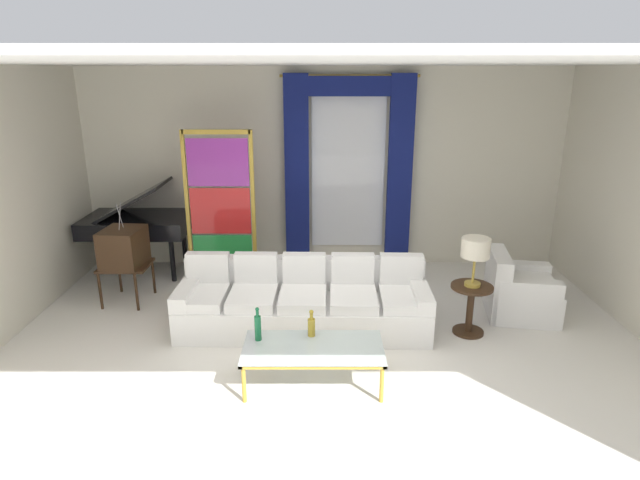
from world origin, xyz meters
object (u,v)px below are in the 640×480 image
(armchair_white, at_px, (519,293))
(table_lamp_brass, at_px, (477,250))
(couch_white_long, at_px, (305,302))
(vintage_tv, at_px, (125,249))
(stained_glass_divider, at_px, (222,214))
(peacock_figurine, at_px, (258,281))
(round_side_table, at_px, (472,305))
(bottle_blue_decanter, at_px, (259,327))
(grand_piano, at_px, (140,221))
(coffee_table, at_px, (315,350))
(bottle_crystal_tall, at_px, (313,326))

(armchair_white, relative_size, table_lamp_brass, 1.64)
(couch_white_long, xyz_separation_m, vintage_tv, (-2.36, 0.73, 0.42))
(stained_glass_divider, height_order, peacock_figurine, stained_glass_divider)
(armchair_white, xyz_separation_m, round_side_table, (-0.73, -0.50, 0.07))
(bottle_blue_decanter, distance_m, armchair_white, 3.40)
(peacock_figurine, distance_m, grand_piano, 2.11)
(couch_white_long, distance_m, coffee_table, 1.25)
(coffee_table, bearing_deg, couch_white_long, 95.81)
(stained_glass_divider, bearing_deg, armchair_white, -13.62)
(peacock_figurine, bearing_deg, couch_white_long, -52.97)
(round_side_table, bearing_deg, vintage_tv, 168.01)
(vintage_tv, height_order, armchair_white, vintage_tv)
(coffee_table, relative_size, vintage_tv, 1.00)
(bottle_blue_decanter, height_order, grand_piano, grand_piano)
(couch_white_long, xyz_separation_m, table_lamp_brass, (1.93, -0.18, 0.72))
(grand_piano, bearing_deg, couch_white_long, -35.56)
(armchair_white, bearing_deg, stained_glass_divider, 166.38)
(bottle_blue_decanter, xyz_separation_m, bottle_crystal_tall, (0.52, 0.09, -0.03))
(bottle_crystal_tall, height_order, stained_glass_divider, stained_glass_divider)
(armchair_white, distance_m, table_lamp_brass, 1.15)
(coffee_table, height_order, round_side_table, round_side_table)
(couch_white_long, distance_m, peacock_figurine, 1.12)
(couch_white_long, bearing_deg, armchair_white, 7.03)
(coffee_table, distance_m, table_lamp_brass, 2.20)
(stained_glass_divider, bearing_deg, table_lamp_brass, -24.77)
(peacock_figurine, bearing_deg, round_side_table, -22.33)
(peacock_figurine, relative_size, round_side_table, 1.01)
(peacock_figurine, height_order, round_side_table, round_side_table)
(bottle_blue_decanter, distance_m, grand_piano, 3.57)
(armchair_white, bearing_deg, table_lamp_brass, -145.23)
(grand_piano, bearing_deg, peacock_figurine, -26.03)
(bottle_crystal_tall, height_order, armchair_white, armchair_white)
(bottle_blue_decanter, bearing_deg, peacock_figurine, 97.39)
(bottle_crystal_tall, height_order, table_lamp_brass, table_lamp_brass)
(couch_white_long, xyz_separation_m, stained_glass_divider, (-1.17, 1.25, 0.75))
(coffee_table, height_order, table_lamp_brass, table_lamp_brass)
(stained_glass_divider, distance_m, table_lamp_brass, 3.41)
(couch_white_long, distance_m, round_side_table, 1.94)
(couch_white_long, height_order, bottle_blue_decanter, couch_white_long)
(couch_white_long, bearing_deg, stained_glass_divider, 132.96)
(couch_white_long, distance_m, bottle_crystal_tall, 1.05)
(couch_white_long, distance_m, bottle_blue_decanter, 1.21)
(table_lamp_brass, relative_size, grand_piano, 0.38)
(table_lamp_brass, bearing_deg, bottle_blue_decanter, -158.29)
(couch_white_long, xyz_separation_m, peacock_figurine, (-0.67, 0.89, -0.09))
(stained_glass_divider, bearing_deg, grand_piano, 158.25)
(table_lamp_brass, bearing_deg, grand_piano, 156.12)
(peacock_figurine, distance_m, table_lamp_brass, 2.93)
(bottle_blue_decanter, distance_m, bottle_crystal_tall, 0.53)
(bottle_crystal_tall, height_order, vintage_tv, vintage_tv)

